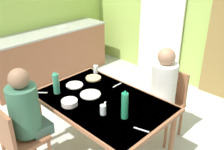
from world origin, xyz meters
name	(u,v)px	position (x,y,z in m)	size (l,w,h in m)	color
ground_plane	(89,142)	(0.00, 0.00, 0.00)	(6.07, 6.07, 0.00)	#B8BBB8
wall_back	(195,3)	(0.00, 2.33, 1.42)	(4.67, 0.10, 2.83)	#A1C058
wall_left	(25,0)	(-2.24, 0.58, 1.42)	(0.10, 3.50, 2.83)	#A0C355
curtain_panel	(161,13)	(-0.55, 2.23, 1.19)	(0.90, 0.03, 2.38)	white
kitchen_counter	(49,55)	(-1.91, 0.73, 0.45)	(0.61, 2.30, 0.91)	brown
dining_table	(102,105)	(0.26, 0.00, 0.67)	(1.46, 0.96, 0.73)	brown
chair_near_diner	(17,138)	(-0.12, -0.83, 0.50)	(0.40, 0.40, 0.87)	brown
chair_far_diner	(167,100)	(0.56, 0.83, 0.50)	(0.40, 0.40, 0.87)	brown
person_near_diner	(25,109)	(-0.12, -0.69, 0.78)	(0.30, 0.37, 0.77)	#406255
person_far_diner	(163,84)	(0.56, 0.69, 0.78)	(0.30, 0.37, 0.77)	silver
water_bottle_green_near	(56,83)	(-0.22, -0.25, 0.86)	(0.07, 0.07, 0.27)	#368B66
water_bottle_green_far	(125,105)	(0.64, -0.07, 0.88)	(0.07, 0.07, 0.30)	#207D53
serving_bowl_center	(70,103)	(0.08, -0.30, 0.76)	(0.17, 0.17, 0.06)	silver
dinner_plate_near_left	(75,85)	(-0.22, 0.00, 0.74)	(0.20, 0.20, 0.01)	white
dinner_plate_near_right	(90,94)	(0.08, -0.01, 0.74)	(0.23, 0.23, 0.01)	white
drinking_glass_by_near_diner	(103,110)	(0.45, -0.17, 0.78)	(0.06, 0.06, 0.10)	silver
drinking_glass_by_far_diner	(96,69)	(-0.29, 0.41, 0.79)	(0.06, 0.06, 0.11)	silver
bread_plate_sliced	(93,78)	(-0.19, 0.28, 0.74)	(0.19, 0.19, 0.02)	#DBB77A
cutlery_knife_near	(141,130)	(0.88, -0.11, 0.74)	(0.15, 0.02, 0.00)	silver
cutlery_fork_near	(104,105)	(0.35, -0.06, 0.74)	(0.15, 0.02, 0.00)	silver
cutlery_knife_far	(41,93)	(-0.36, -0.37, 0.74)	(0.15, 0.02, 0.00)	silver
cutlery_fork_far	(117,85)	(0.14, 0.36, 0.74)	(0.15, 0.02, 0.00)	silver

